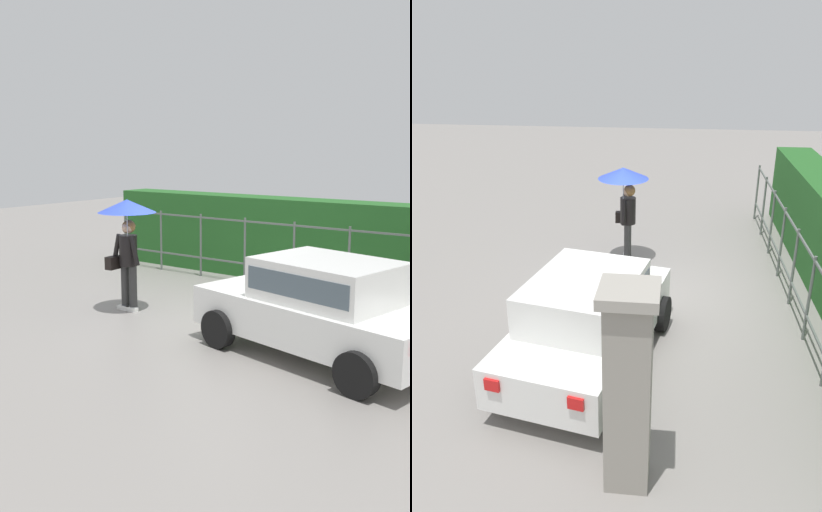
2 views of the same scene
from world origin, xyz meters
TOP-DOWN VIEW (x-y plane):
  - ground_plane at (0.00, 0.00)m, footprint 40.00×40.00m
  - car at (2.43, -0.80)m, footprint 3.96×2.45m
  - pedestrian at (-1.59, -0.66)m, footprint 1.07×1.07m
  - gate_pillar at (4.62, 0.01)m, footprint 0.60×0.60m
  - fence_section at (0.14, 2.62)m, footprint 10.00×0.05m

SIDE VIEW (x-z plane):
  - ground_plane at x=0.00m, z-range 0.00..0.00m
  - car at x=2.43m, z-range 0.06..1.54m
  - fence_section at x=0.14m, z-range 0.08..1.58m
  - gate_pillar at x=4.62m, z-range 0.03..2.45m
  - pedestrian at x=-1.59m, z-range 0.57..2.69m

